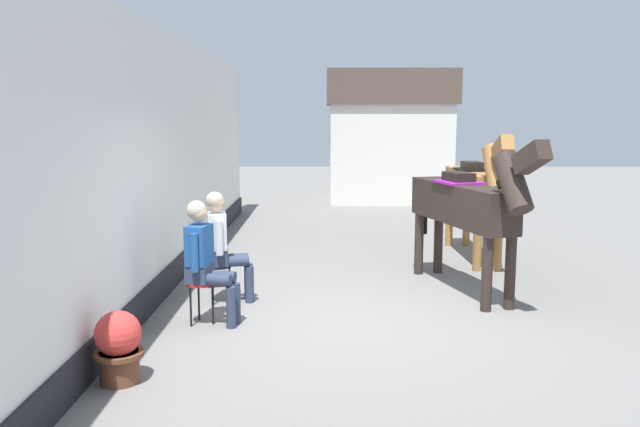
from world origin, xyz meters
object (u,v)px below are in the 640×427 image
(satchel_bag, at_px, (217,279))
(saddled_horse_far, at_px, (475,188))
(seated_visitor_near, at_px, (205,256))
(saddled_horse_near, at_px, (466,205))
(seated_visitor_far, at_px, (223,241))
(flower_planter_near, at_px, (118,346))

(satchel_bag, bearing_deg, saddled_horse_far, 8.23)
(seated_visitor_near, relative_size, saddled_horse_near, 0.48)
(seated_visitor_near, relative_size, saddled_horse_far, 0.46)
(seated_visitor_far, bearing_deg, saddled_horse_near, 9.12)
(satchel_bag, bearing_deg, seated_visitor_near, -101.32)
(saddled_horse_near, bearing_deg, flower_planter_near, -140.32)
(seated_visitor_far, bearing_deg, saddled_horse_far, 34.74)
(seated_visitor_near, bearing_deg, satchel_bag, 95.21)
(seated_visitor_near, distance_m, satchel_bag, 1.77)
(saddled_horse_near, distance_m, saddled_horse_far, 2.13)
(saddled_horse_near, bearing_deg, satchel_bag, 175.51)
(seated_visitor_near, xyz_separation_m, saddled_horse_near, (3.15, 1.37, 0.38))
(flower_planter_near, bearing_deg, seated_visitor_near, 74.10)
(seated_visitor_far, xyz_separation_m, saddled_horse_far, (3.67, 2.54, 0.38))
(seated_visitor_far, distance_m, flower_planter_near, 2.60)
(seated_visitor_near, distance_m, saddled_horse_near, 3.46)
(satchel_bag, bearing_deg, seated_visitor_far, -91.22)
(saddled_horse_near, relative_size, flower_planter_near, 4.56)
(saddled_horse_near, height_order, satchel_bag, saddled_horse_near)
(saddled_horse_far, relative_size, flower_planter_near, 4.68)
(seated_visitor_near, height_order, satchel_bag, seated_visitor_near)
(saddled_horse_near, xyz_separation_m, flower_planter_near, (-3.62, -3.00, -0.82))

